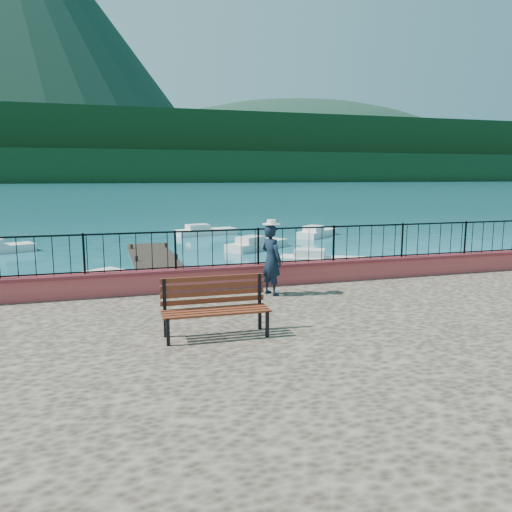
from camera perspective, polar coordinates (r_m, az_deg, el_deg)
ground at (r=10.63m, az=7.94°, el=-13.80°), size 2000.00×2000.00×0.00m
parapet at (r=13.49m, az=1.48°, el=-2.12°), size 28.00×0.46×0.58m
railing at (r=13.36m, az=1.49°, el=1.10°), size 27.00×0.05×0.95m
dock at (r=21.34m, az=-10.76°, el=-1.73°), size 2.00×16.00×0.30m
far_forest at (r=308.92m, az=-16.40°, el=9.73°), size 900.00×60.00×18.00m
foothills at (r=369.31m, az=-16.61°, el=11.60°), size 900.00×120.00×44.00m
companion_hill at (r=611.45m, az=4.63°, el=8.78°), size 448.00×384.00×180.00m
park_bench at (r=9.26m, az=-4.62°, el=-7.24°), size 1.98×0.69×1.09m
person at (r=12.30m, az=1.76°, el=-0.45°), size 0.64×0.75×1.75m
hat at (r=12.17m, az=1.79°, el=3.90°), size 0.44×0.44×0.12m
boat_0 at (r=19.01m, az=-15.66°, el=-2.48°), size 3.93×3.35×0.80m
boat_1 at (r=23.10m, az=7.58°, el=-0.19°), size 4.04×2.99×0.80m
boat_2 at (r=28.31m, az=0.17°, el=1.62°), size 4.20×3.40×0.80m
boat_3 at (r=30.28m, az=-27.19°, el=1.09°), size 3.56×2.51×0.80m
boat_4 at (r=35.20m, az=-5.72°, el=3.06°), size 4.45×2.18×0.80m
boat_5 at (r=34.46m, az=6.98°, el=2.91°), size 3.77×3.58×0.80m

